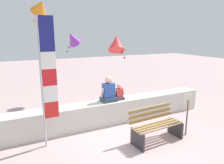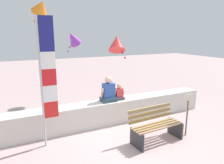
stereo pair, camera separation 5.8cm
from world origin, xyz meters
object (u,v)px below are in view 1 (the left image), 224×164
Objects in this scene: park_bench at (156,126)px; kite_orange at (40,7)px; kite_purple at (72,38)px; sign_post at (187,111)px; kite_red at (117,43)px; person_adult at (109,92)px; flag_banner at (46,75)px; person_child at (119,93)px.

park_bench is 1.50× the size of kite_orange.
kite_purple is at bearing -23.14° from kite_orange.
kite_orange is at bearing 122.38° from sign_post.
kite_orange reaches higher than park_bench.
kite_orange is (-2.05, 4.62, 3.39)m from park_bench.
kite_red is at bearing -38.66° from kite_orange.
person_adult is 0.66× the size of sign_post.
kite_red is at bearing 53.04° from person_adult.
kite_purple is 5.09m from sign_post.
kite_red reaches higher than sign_post.
park_bench is 3.46m from kite_red.
flag_banner is 3.28× the size of kite_orange.
person_adult reaches higher than park_bench.
sign_post is (3.51, -1.12, -1.11)m from flag_banner.
flag_banner is at bearing -97.76° from kite_orange.
park_bench is 1.84× the size of person_adult.
sign_post is (1.94, -4.30, -1.91)m from kite_purple.
kite_orange is 0.81× the size of sign_post.
kite_purple is at bearing 103.26° from park_bench.
kite_orange is at bearing 141.34° from kite_red.
park_bench is 1.55× the size of kite_purple.
flag_banner is 4.17m from kite_orange.
kite_orange is (-1.07, 0.46, 1.18)m from kite_purple.
flag_banner is at bearing 162.35° from sign_post.
person_adult is 2.17m from flag_banner.
person_child is 0.51× the size of kite_red.
park_bench is 4.81m from kite_purple.
flag_banner reaches higher than sign_post.
kite_orange reaches higher than flag_banner.
kite_orange is at bearing 120.66° from person_child.
kite_purple is at bearing 114.32° from sign_post.
park_bench is at bearing -76.74° from kite_purple.
person_adult is 0.25× the size of flag_banner.
kite_purple is (-0.72, 2.57, 1.70)m from person_child.
kite_red reaches higher than person_adult.
person_adult is 3.05m from kite_purple.
kite_red is (2.81, 1.78, 0.64)m from flag_banner.
kite_purple is at bearing 131.69° from kite_red.
flag_banner is 3.85m from sign_post.
person_child is 2.01m from kite_red.
kite_purple reaches higher than park_bench.
flag_banner is at bearing 158.98° from park_bench.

